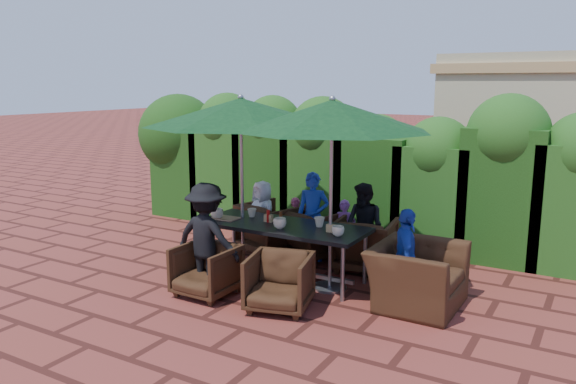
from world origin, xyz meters
The scene contains 30 objects.
ground centered at (0.00, 0.00, 0.00)m, with size 80.00×80.00×0.00m, color maroon.
dining_table centered at (0.10, -0.06, 0.67)m, with size 2.31×0.90×0.75m.
umbrella_left centered at (-0.59, 0.01, 2.21)m, with size 2.66×2.66×2.46m.
umbrella_right centered at (0.83, -0.09, 2.21)m, with size 2.47×2.47×2.46m.
chair_far_left centered at (-0.66, 0.87, 0.43)m, with size 0.84×0.79×0.86m, color black.
chair_far_mid centered at (-0.01, 0.95, 0.41)m, with size 0.79×0.74×0.81m, color black.
chair_far_right centered at (0.93, 0.82, 0.41)m, with size 0.80×0.75×0.82m, color black.
chair_near_left centered at (-0.40, -1.07, 0.35)m, with size 0.69×0.65×0.71m, color black.
chair_near_right centered at (0.62, -1.00, 0.36)m, with size 0.71×0.66×0.73m, color black.
chair_end_right centered at (1.96, -0.08, 0.49)m, with size 1.12×0.73×0.98m, color black.
adult_far_left centered at (-0.79, 0.83, 0.56)m, with size 0.56×0.33×1.13m, color white.
adult_far_mid centered at (0.08, 0.86, 0.66)m, with size 0.48×0.39×1.32m, color #1F3EAC.
adult_far_right centered at (0.90, 0.84, 0.62)m, with size 0.59×0.36×1.24m, color black.
adult_near_left centered at (-0.47, -0.95, 0.70)m, with size 0.89×0.41×1.40m, color black.
adult_end_right centered at (1.83, -0.12, 0.58)m, with size 0.69×0.34×1.17m, color #1F3EAC.
child_left centered at (-0.33, 1.06, 0.43)m, with size 0.31×0.25×0.87m, color #CC486E.
child_right centered at (0.51, 1.05, 0.46)m, with size 0.33×0.27×0.92m, color #A551AF.
pedestrian_a centered at (1.40, 4.10, 0.78)m, with size 1.47×0.52×1.57m, color #2A8022.
pedestrian_b centered at (2.63, 4.26, 0.80)m, with size 0.77×0.47×1.61m, color #CC486E.
cup_a centered at (-0.86, -0.23, 0.82)m, with size 0.18×0.18×0.14m, color beige.
cup_b centered at (-0.49, 0.09, 0.81)m, with size 0.13×0.13×0.12m, color beige.
cup_c centered at (0.18, -0.26, 0.82)m, with size 0.18×0.18×0.14m, color beige.
cup_d centered at (0.59, 0.08, 0.82)m, with size 0.14×0.14×0.13m, color beige.
cup_e centered at (0.99, -0.21, 0.81)m, with size 0.16×0.16×0.13m, color beige.
ketchup_bottle centered at (-0.13, -0.05, 0.83)m, with size 0.04×0.04×0.17m, color #B20C0A.
sauce_bottle centered at (0.06, -0.03, 0.83)m, with size 0.04×0.04×0.17m, color #4C230C.
serving_tray centered at (-0.74, -0.18, 0.76)m, with size 0.35×0.25×0.02m, color #976949.
number_block_left centered at (-0.14, -0.03, 0.80)m, with size 0.12×0.06×0.10m, color tan.
number_block_right centered at (0.84, -0.09, 0.80)m, with size 0.12×0.06×0.10m, color tan.
hedge_wall centered at (-0.10, 2.32, 1.32)m, with size 9.10×1.60×2.47m.
Camera 1 is at (3.82, -6.31, 2.60)m, focal length 35.00 mm.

